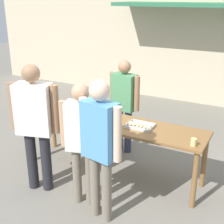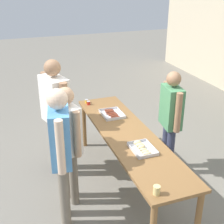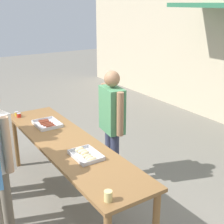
{
  "view_description": "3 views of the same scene",
  "coord_description": "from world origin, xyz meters",
  "px_view_note": "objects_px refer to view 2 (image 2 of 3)",
  "views": [
    {
      "loc": [
        1.99,
        -3.75,
        2.61
      ],
      "look_at": [
        0.0,
        0.0,
        1.0
      ],
      "focal_mm": 50.0,
      "sensor_mm": 36.0,
      "label": 1
    },
    {
      "loc": [
        3.45,
        -1.49,
        2.88
      ],
      "look_at": [
        -0.66,
        0.01,
        0.9
      ],
      "focal_mm": 50.0,
      "sensor_mm": 36.0,
      "label": 2
    },
    {
      "loc": [
        3.16,
        -1.42,
        2.45
      ],
      "look_at": [
        -0.16,
        0.75,
        1.05
      ],
      "focal_mm": 50.0,
      "sensor_mm": 36.0,
      "label": 3
    }
  ],
  "objects_px": {
    "food_tray_buns": "(142,148)",
    "person_customer_holding_hotdog": "(56,109)",
    "beer_cup": "(157,190)",
    "food_tray_sausages": "(112,114)",
    "person_customer_waiting_in_line": "(68,137)",
    "person_server_behind_table": "(171,114)",
    "condiment_jar_mustard": "(87,101)",
    "condiment_jar_ketchup": "(88,103)",
    "person_customer_with_cup": "(61,147)"
  },
  "relations": [
    {
      "from": "food_tray_buns",
      "to": "beer_cup",
      "type": "height_order",
      "value": "beer_cup"
    },
    {
      "from": "person_customer_holding_hotdog",
      "to": "food_tray_sausages",
      "type": "bearing_deg",
      "value": -109.13
    },
    {
      "from": "person_customer_waiting_in_line",
      "to": "person_customer_holding_hotdog",
      "type": "bearing_deg",
      "value": -15.58
    },
    {
      "from": "condiment_jar_mustard",
      "to": "beer_cup",
      "type": "relative_size",
      "value": 0.65
    },
    {
      "from": "condiment_jar_mustard",
      "to": "beer_cup",
      "type": "distance_m",
      "value": 2.52
    },
    {
      "from": "food_tray_buns",
      "to": "condiment_jar_ketchup",
      "type": "bearing_deg",
      "value": -172.09
    },
    {
      "from": "person_server_behind_table",
      "to": "person_customer_waiting_in_line",
      "type": "bearing_deg",
      "value": -75.11
    },
    {
      "from": "food_tray_sausages",
      "to": "person_customer_waiting_in_line",
      "type": "xyz_separation_m",
      "value": [
        0.68,
        -0.84,
        0.12
      ]
    },
    {
      "from": "person_customer_holding_hotdog",
      "to": "person_customer_waiting_in_line",
      "type": "distance_m",
      "value": 0.73
    },
    {
      "from": "condiment_jar_mustard",
      "to": "person_customer_holding_hotdog",
      "type": "relative_size",
      "value": 0.04
    },
    {
      "from": "person_server_behind_table",
      "to": "person_customer_holding_hotdog",
      "type": "relative_size",
      "value": 0.9
    },
    {
      "from": "beer_cup",
      "to": "condiment_jar_mustard",
      "type": "bearing_deg",
      "value": -179.81
    },
    {
      "from": "condiment_jar_mustard",
      "to": "condiment_jar_ketchup",
      "type": "distance_m",
      "value": 0.08
    },
    {
      "from": "food_tray_sausages",
      "to": "beer_cup",
      "type": "xyz_separation_m",
      "value": [
        1.92,
        -0.23,
        0.03
      ]
    },
    {
      "from": "food_tray_sausages",
      "to": "food_tray_buns",
      "type": "relative_size",
      "value": 1.04
    },
    {
      "from": "condiment_jar_ketchup",
      "to": "beer_cup",
      "type": "bearing_deg",
      "value": -0.01
    },
    {
      "from": "condiment_jar_ketchup",
      "to": "person_customer_with_cup",
      "type": "xyz_separation_m",
      "value": [
        1.55,
        -0.77,
        0.17
      ]
    },
    {
      "from": "person_server_behind_table",
      "to": "person_customer_waiting_in_line",
      "type": "distance_m",
      "value": 1.59
    },
    {
      "from": "condiment_jar_mustard",
      "to": "food_tray_buns",
      "type": "bearing_deg",
      "value": 7.81
    },
    {
      "from": "person_customer_waiting_in_line",
      "to": "condiment_jar_ketchup",
      "type": "bearing_deg",
      "value": -43.55
    },
    {
      "from": "person_customer_with_cup",
      "to": "person_customer_waiting_in_line",
      "type": "bearing_deg",
      "value": -13.35
    },
    {
      "from": "condiment_jar_mustard",
      "to": "condiment_jar_ketchup",
      "type": "relative_size",
      "value": 1.0
    },
    {
      "from": "food_tray_sausages",
      "to": "condiment_jar_mustard",
      "type": "relative_size",
      "value": 6.12
    },
    {
      "from": "food_tray_sausages",
      "to": "person_server_behind_table",
      "type": "bearing_deg",
      "value": 56.06
    },
    {
      "from": "condiment_jar_mustard",
      "to": "person_customer_holding_hotdog",
      "type": "xyz_separation_m",
      "value": [
        0.56,
        -0.62,
        0.18
      ]
    },
    {
      "from": "food_tray_sausages",
      "to": "food_tray_buns",
      "type": "xyz_separation_m",
      "value": [
        1.1,
        -0.0,
        0.01
      ]
    },
    {
      "from": "person_customer_waiting_in_line",
      "to": "condiment_jar_mustard",
      "type": "bearing_deg",
      "value": -41.73
    },
    {
      "from": "food_tray_buns",
      "to": "condiment_jar_mustard",
      "type": "height_order",
      "value": "condiment_jar_mustard"
    },
    {
      "from": "food_tray_sausages",
      "to": "person_customer_with_cup",
      "type": "relative_size",
      "value": 0.22
    },
    {
      "from": "condiment_jar_ketchup",
      "to": "person_customer_holding_hotdog",
      "type": "distance_m",
      "value": 0.81
    },
    {
      "from": "food_tray_sausages",
      "to": "person_customer_waiting_in_line",
      "type": "relative_size",
      "value": 0.24
    },
    {
      "from": "condiment_jar_mustard",
      "to": "condiment_jar_ketchup",
      "type": "xyz_separation_m",
      "value": [
        0.08,
        0.01,
        0.0
      ]
    },
    {
      "from": "food_tray_sausages",
      "to": "person_server_behind_table",
      "type": "distance_m",
      "value": 0.9
    },
    {
      "from": "beer_cup",
      "to": "condiment_jar_ketchup",
      "type": "bearing_deg",
      "value": 179.99
    },
    {
      "from": "food_tray_buns",
      "to": "person_customer_holding_hotdog",
      "type": "height_order",
      "value": "person_customer_holding_hotdog"
    },
    {
      "from": "food_tray_buns",
      "to": "person_server_behind_table",
      "type": "bearing_deg",
      "value": 129.27
    },
    {
      "from": "beer_cup",
      "to": "person_customer_holding_hotdog",
      "type": "distance_m",
      "value": 2.07
    },
    {
      "from": "food_tray_sausages",
      "to": "condiment_jar_mustard",
      "type": "bearing_deg",
      "value": -158.69
    },
    {
      "from": "food_tray_sausages",
      "to": "person_customer_waiting_in_line",
      "type": "height_order",
      "value": "person_customer_waiting_in_line"
    },
    {
      "from": "person_server_behind_table",
      "to": "person_customer_holding_hotdog",
      "type": "height_order",
      "value": "person_customer_holding_hotdog"
    },
    {
      "from": "beer_cup",
      "to": "person_customer_with_cup",
      "type": "xyz_separation_m",
      "value": [
        -0.89,
        -0.77,
        0.16
      ]
    },
    {
      "from": "condiment_jar_ketchup",
      "to": "person_server_behind_table",
      "type": "bearing_deg",
      "value": 43.48
    },
    {
      "from": "beer_cup",
      "to": "food_tray_buns",
      "type": "bearing_deg",
      "value": 164.53
    },
    {
      "from": "person_customer_holding_hotdog",
      "to": "person_server_behind_table",
      "type": "bearing_deg",
      "value": -125.0
    },
    {
      "from": "person_server_behind_table",
      "to": "person_customer_with_cup",
      "type": "distance_m",
      "value": 1.82
    },
    {
      "from": "condiment_jar_mustard",
      "to": "beer_cup",
      "type": "xyz_separation_m",
      "value": [
        2.52,
        0.01,
        0.02
      ]
    },
    {
      "from": "food_tray_buns",
      "to": "person_customer_holding_hotdog",
      "type": "xyz_separation_m",
      "value": [
        -1.15,
        -0.85,
        0.19
      ]
    },
    {
      "from": "food_tray_sausages",
      "to": "person_server_behind_table",
      "type": "relative_size",
      "value": 0.24
    },
    {
      "from": "person_server_behind_table",
      "to": "condiment_jar_mustard",
      "type": "bearing_deg",
      "value": -130.32
    },
    {
      "from": "person_customer_holding_hotdog",
      "to": "person_customer_with_cup",
      "type": "bearing_deg",
      "value": 156.2
    }
  ]
}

